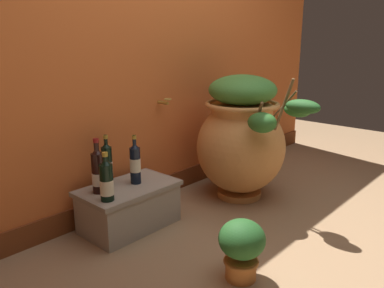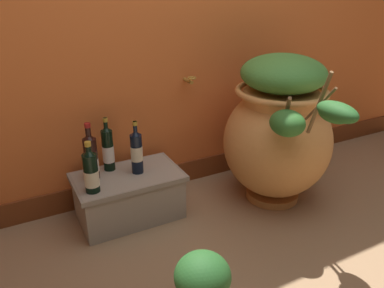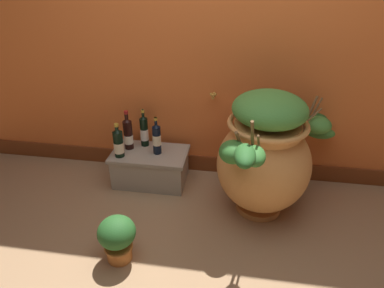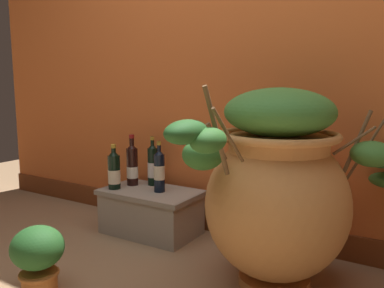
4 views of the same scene
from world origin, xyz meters
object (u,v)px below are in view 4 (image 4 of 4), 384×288
object	(u,v)px
terracotta_urn	(278,188)
wine_bottle_left	(159,170)
potted_shrub	(38,255)
wine_bottle_right	(114,170)
wine_bottle_middle	(153,165)
wine_bottle_back	(132,164)

from	to	relation	value
terracotta_urn	wine_bottle_left	xyz separation A→B (m)	(-0.86, 0.23, -0.06)
wine_bottle_left	potted_shrub	xyz separation A→B (m)	(-0.05, -0.89, -0.24)
terracotta_urn	wine_bottle_right	xyz separation A→B (m)	(-1.16, 0.14, -0.08)
wine_bottle_middle	potted_shrub	bearing A→B (deg)	-84.86
wine_bottle_right	wine_bottle_back	xyz separation A→B (m)	(0.04, 0.14, 0.02)
wine_bottle_right	potted_shrub	size ratio (longest dim) A/B	0.90
wine_bottle_left	wine_bottle_right	xyz separation A→B (m)	(-0.29, -0.09, -0.02)
terracotta_urn	wine_bottle_back	size ratio (longest dim) A/B	3.35
wine_bottle_left	terracotta_urn	bearing A→B (deg)	-15.19
terracotta_urn	potted_shrub	distance (m)	1.16
wine_bottle_back	potted_shrub	size ratio (longest dim) A/B	1.06
wine_bottle_middle	potted_shrub	size ratio (longest dim) A/B	1.02
wine_bottle_middle	wine_bottle_left	bearing A→B (deg)	-39.59
wine_bottle_left	wine_bottle_back	bearing A→B (deg)	170.42
terracotta_urn	wine_bottle_middle	bearing A→B (deg)	160.79
wine_bottle_middle	wine_bottle_back	xyz separation A→B (m)	(-0.12, -0.07, 0.00)
terracotta_urn	potted_shrub	world-z (taller)	terracotta_urn
terracotta_urn	wine_bottle_back	xyz separation A→B (m)	(-1.12, 0.28, -0.06)
wine_bottle_left	wine_bottle_back	xyz separation A→B (m)	(-0.26, 0.04, 0.00)
wine_bottle_left	wine_bottle_right	size ratio (longest dim) A/B	1.10
wine_bottle_back	potted_shrub	distance (m)	0.98
terracotta_urn	potted_shrub	bearing A→B (deg)	-144.31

